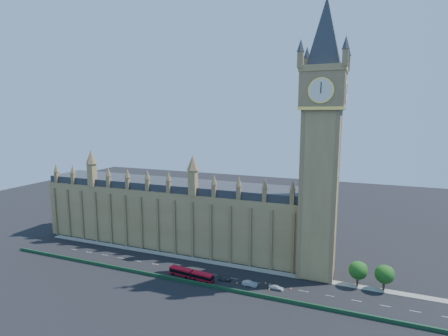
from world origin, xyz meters
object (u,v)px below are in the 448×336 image
(red_bus, at_px, (191,274))
(car_silver, at_px, (250,284))
(car_grey, at_px, (225,279))
(car_white, at_px, (276,288))

(red_bus, height_order, car_silver, red_bus)
(red_bus, xyz_separation_m, car_grey, (11.50, 2.67, -0.79))
(car_grey, xyz_separation_m, car_white, (17.98, 0.34, -0.03))
(red_bus, relative_size, car_grey, 4.00)
(car_grey, xyz_separation_m, car_silver, (9.16, -0.45, 0.10))
(car_silver, bearing_deg, car_white, -85.91)
(car_grey, bearing_deg, car_silver, -99.65)
(car_silver, relative_size, car_white, 1.05)
(red_bus, distance_m, car_silver, 20.79)
(car_grey, distance_m, car_white, 17.98)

